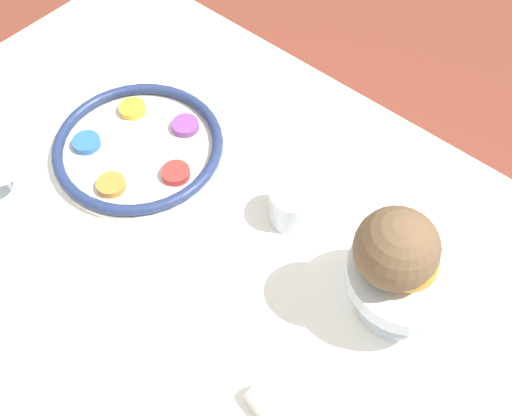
{
  "coord_description": "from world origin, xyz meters",
  "views": [
    {
      "loc": [
        0.29,
        -0.32,
        1.59
      ],
      "look_at": [
        -0.08,
        0.11,
        0.78
      ],
      "focal_mm": 42.0,
      "sensor_mm": 36.0,
      "label": 1
    }
  ],
  "objects_px": {
    "seder_plate": "(139,147)",
    "cup_near": "(292,205)",
    "fruit_stand": "(405,279)",
    "coconut": "(396,249)",
    "orange_fruit": "(410,264)"
  },
  "relations": [
    {
      "from": "seder_plate",
      "to": "fruit_stand",
      "type": "distance_m",
      "value": 0.54
    },
    {
      "from": "seder_plate",
      "to": "cup_near",
      "type": "height_order",
      "value": "cup_near"
    },
    {
      "from": "seder_plate",
      "to": "coconut",
      "type": "distance_m",
      "value": 0.53
    },
    {
      "from": "fruit_stand",
      "to": "orange_fruit",
      "type": "distance_m",
      "value": 0.07
    },
    {
      "from": "fruit_stand",
      "to": "coconut",
      "type": "relative_size",
      "value": 1.5
    },
    {
      "from": "seder_plate",
      "to": "coconut",
      "type": "relative_size",
      "value": 2.68
    },
    {
      "from": "seder_plate",
      "to": "fruit_stand",
      "type": "height_order",
      "value": "fruit_stand"
    },
    {
      "from": "seder_plate",
      "to": "cup_near",
      "type": "relative_size",
      "value": 3.94
    },
    {
      "from": "seder_plate",
      "to": "coconut",
      "type": "xyz_separation_m",
      "value": [
        0.51,
        0.03,
        0.15
      ]
    },
    {
      "from": "orange_fruit",
      "to": "cup_near",
      "type": "relative_size",
      "value": 0.99
    },
    {
      "from": "orange_fruit",
      "to": "cup_near",
      "type": "xyz_separation_m",
      "value": [
        -0.23,
        0.04,
        -0.12
      ]
    },
    {
      "from": "seder_plate",
      "to": "fruit_stand",
      "type": "xyz_separation_m",
      "value": [
        0.53,
        0.05,
        0.07
      ]
    },
    {
      "from": "orange_fruit",
      "to": "coconut",
      "type": "xyz_separation_m",
      "value": [
        -0.02,
        -0.0,
        0.02
      ]
    },
    {
      "from": "fruit_stand",
      "to": "cup_near",
      "type": "bearing_deg",
      "value": 173.88
    },
    {
      "from": "fruit_stand",
      "to": "cup_near",
      "type": "height_order",
      "value": "fruit_stand"
    }
  ]
}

